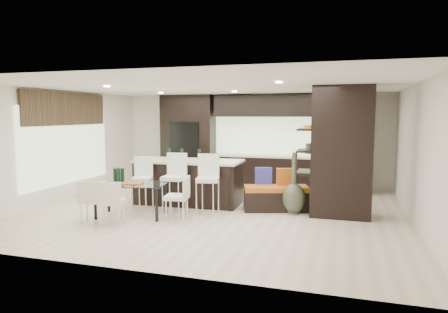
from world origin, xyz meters
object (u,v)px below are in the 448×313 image
(chair_near, at_px, (113,205))
(floor_vase, at_px, (294,183))
(chair_end, at_px, (177,200))
(bench, at_px, (276,198))
(chair_far, at_px, (92,203))
(kitchen_island, at_px, (189,182))
(stool_mid, at_px, (174,189))
(stool_left, at_px, (142,188))
(dining_table, at_px, (131,200))
(stool_right, at_px, (208,190))

(chair_near, bearing_deg, floor_vase, 14.85)
(floor_vase, distance_m, chair_end, 2.51)
(bench, relative_size, chair_far, 1.78)
(kitchen_island, height_order, stool_mid, kitchen_island)
(stool_left, bearing_deg, stool_mid, -18.60)
(bench, relative_size, dining_table, 0.99)
(chair_near, height_order, chair_far, chair_near)
(stool_right, height_order, dining_table, stool_right)
(chair_far, bearing_deg, stool_mid, 32.45)
(floor_vase, relative_size, chair_end, 1.61)
(bench, relative_size, chair_end, 1.73)
(stool_left, xyz_separation_m, chair_far, (-0.36, -1.34, -0.08))
(stool_mid, bearing_deg, chair_far, -133.58)
(stool_mid, distance_m, chair_end, 0.71)
(stool_right, relative_size, chair_far, 1.29)
(chair_far, relative_size, chair_end, 0.98)
(stool_left, height_order, chair_near, stool_left)
(chair_near, distance_m, chair_far, 0.45)
(bench, distance_m, chair_far, 3.86)
(chair_far, bearing_deg, chair_end, 8.73)
(floor_vase, bearing_deg, kitchen_island, 173.83)
(stool_mid, relative_size, stool_right, 1.00)
(floor_vase, bearing_deg, dining_table, -159.25)
(bench, bearing_deg, kitchen_island, 160.48)
(dining_table, bearing_deg, stool_right, 13.78)
(bench, bearing_deg, chair_end, -158.84)
(kitchen_island, relative_size, chair_end, 3.08)
(stool_mid, bearing_deg, stool_left, 175.91)
(stool_mid, bearing_deg, chair_near, -120.34)
(stool_right, xyz_separation_m, chair_near, (-1.46, -1.32, -0.11))
(stool_mid, xyz_separation_m, bench, (2.11, 0.77, -0.24))
(bench, height_order, dining_table, dining_table)
(chair_near, bearing_deg, stool_right, 26.04)
(dining_table, distance_m, chair_near, 0.70)
(stool_left, bearing_deg, kitchen_island, 30.46)
(kitchen_island, bearing_deg, chair_end, -79.09)
(kitchen_island, bearing_deg, chair_near, -109.09)
(stool_left, height_order, stool_mid, stool_mid)
(chair_near, bearing_deg, chair_end, 18.51)
(stool_right, bearing_deg, dining_table, -169.54)
(kitchen_island, bearing_deg, bench, -4.25)
(kitchen_island, distance_m, dining_table, 1.65)
(stool_left, distance_m, bench, 2.98)
(bench, xyz_separation_m, dining_table, (-2.79, -1.39, 0.07))
(floor_vase, height_order, chair_end, floor_vase)
(floor_vase, relative_size, chair_near, 1.64)
(floor_vase, bearing_deg, chair_far, -152.35)
(kitchen_island, height_order, chair_far, kitchen_island)
(chair_far, bearing_deg, stool_left, 57.98)
(stool_mid, xyz_separation_m, chair_near, (-0.69, -1.32, -0.11))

